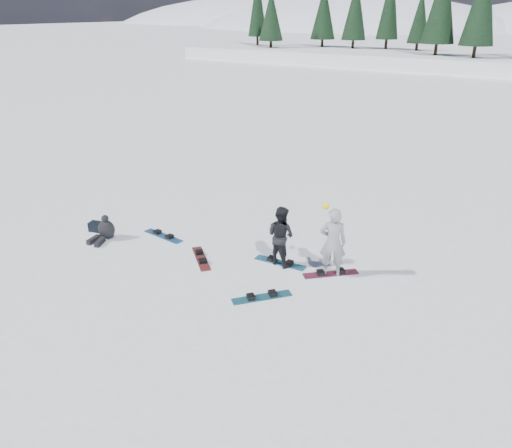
{
  "coord_description": "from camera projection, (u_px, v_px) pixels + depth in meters",
  "views": [
    {
      "loc": [
        3.92,
        -9.16,
        6.53
      ],
      "look_at": [
        -2.88,
        1.36,
        1.1
      ],
      "focal_mm": 35.0,
      "sensor_mm": 36.0,
      "label": 1
    }
  ],
  "objects": [
    {
      "name": "snowboard_woman",
      "position": [
        331.0,
        274.0,
        13.31
      ],
      "size": [
        1.28,
        1.23,
        0.03
      ],
      "primitive_type": "cube",
      "rotation": [
        0.0,
        0.0,
        0.76
      ],
      "color": "maroon",
      "rests_on": "ground"
    },
    {
      "name": "snowboarder_man",
      "position": [
        281.0,
        236.0,
        13.56
      ],
      "size": [
        0.92,
        0.77,
        1.69
      ],
      "primitive_type": "imported",
      "rotation": [
        0.0,
        0.0,
        2.97
      ],
      "color": "black",
      "rests_on": "ground"
    },
    {
      "name": "snowboard_loose_a",
      "position": [
        262.0,
        297.0,
        12.23
      ],
      "size": [
        1.18,
        1.33,
        0.03
      ],
      "primitive_type": "cube",
      "rotation": [
        0.0,
        0.0,
        0.87
      ],
      "color": "#16667C",
      "rests_on": "ground"
    },
    {
      "name": "seated_rider",
      "position": [
        105.0,
        230.0,
        15.25
      ],
      "size": [
        0.67,
        0.98,
        0.77
      ],
      "rotation": [
        0.0,
        0.0,
        0.31
      ],
      "color": "black",
      "rests_on": "ground"
    },
    {
      "name": "snowboard_loose_c",
      "position": [
        163.0,
        236.0,
        15.51
      ],
      "size": [
        1.52,
        0.43,
        0.03
      ],
      "primitive_type": "cube",
      "rotation": [
        0.0,
        0.0,
        -0.1
      ],
      "color": "#1D5AA0",
      "rests_on": "ground"
    },
    {
      "name": "snowboarder_woman",
      "position": [
        333.0,
        242.0,
        12.93
      ],
      "size": [
        0.81,
        0.69,
        2.05
      ],
      "rotation": [
        0.0,
        0.0,
        3.55
      ],
      "color": "#999A9E",
      "rests_on": "ground"
    },
    {
      "name": "snowboard_loose_b",
      "position": [
        201.0,
        258.0,
        14.12
      ],
      "size": [
        1.32,
        1.2,
        0.03
      ],
      "primitive_type": "cube",
      "rotation": [
        0.0,
        0.0,
        -0.72
      ],
      "color": "maroon",
      "rests_on": "ground"
    },
    {
      "name": "ground",
      "position": [
        328.0,
        313.0,
        11.61
      ],
      "size": [
        420.0,
        420.0,
        0.0
      ],
      "primitive_type": "plane",
      "color": "white",
      "rests_on": "ground"
    },
    {
      "name": "snowboard_man",
      "position": [
        280.0,
        263.0,
        13.89
      ],
      "size": [
        1.52,
        0.38,
        0.03
      ],
      "primitive_type": "cube",
      "rotation": [
        0.0,
        0.0,
        0.07
      ],
      "color": "teal",
      "rests_on": "ground"
    },
    {
      "name": "gear_bag",
      "position": [
        97.0,
        227.0,
        15.85
      ],
      "size": [
        0.51,
        0.41,
        0.3
      ],
      "primitive_type": "cube",
      "rotation": [
        0.0,
        0.0,
        0.27
      ],
      "color": "black",
      "rests_on": "ground"
    }
  ]
}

